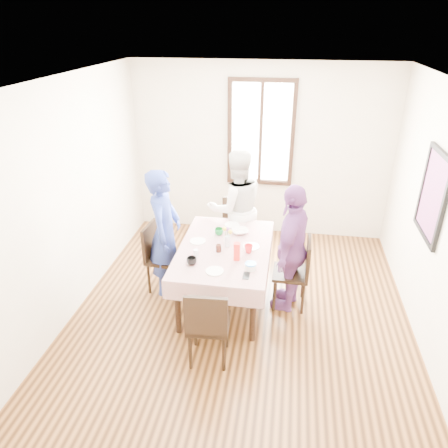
{
  "coord_description": "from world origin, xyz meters",
  "views": [
    {
      "loc": [
        0.45,
        -4.08,
        3.24
      ],
      "look_at": [
        -0.24,
        0.17,
        1.1
      ],
      "focal_mm": 33.52,
      "sensor_mm": 36.0,
      "label": 1
    }
  ],
  "objects_px": {
    "person_left": "(165,233)",
    "person_far": "(236,207)",
    "person_right": "(291,248)",
    "chair_far": "(236,231)",
    "dining_table": "(225,275)",
    "chair_near": "(209,323)",
    "chair_right": "(290,273)",
    "chair_left": "(165,258)"
  },
  "relations": [
    {
      "from": "person_far",
      "to": "chair_right",
      "type": "bearing_deg",
      "value": 106.13
    },
    {
      "from": "chair_left",
      "to": "person_left",
      "type": "xyz_separation_m",
      "value": [
        0.02,
        0.0,
        0.37
      ]
    },
    {
      "from": "chair_right",
      "to": "person_far",
      "type": "xyz_separation_m",
      "value": [
        -0.8,
        0.96,
        0.39
      ]
    },
    {
      "from": "person_left",
      "to": "person_far",
      "type": "bearing_deg",
      "value": -43.24
    },
    {
      "from": "chair_far",
      "to": "dining_table",
      "type": "bearing_deg",
      "value": 85.65
    },
    {
      "from": "person_left",
      "to": "person_far",
      "type": "xyz_separation_m",
      "value": [
        0.78,
        0.86,
        0.02
      ]
    },
    {
      "from": "chair_far",
      "to": "chair_left",
      "type": "bearing_deg",
      "value": 43.46
    },
    {
      "from": "chair_right",
      "to": "chair_near",
      "type": "distance_m",
      "value": 1.33
    },
    {
      "from": "chair_left",
      "to": "chair_near",
      "type": "bearing_deg",
      "value": 39.86
    },
    {
      "from": "chair_left",
      "to": "chair_far",
      "type": "relative_size",
      "value": 1.0
    },
    {
      "from": "chair_far",
      "to": "person_right",
      "type": "distance_m",
      "value": 1.29
    },
    {
      "from": "chair_far",
      "to": "chair_near",
      "type": "height_order",
      "value": "same"
    },
    {
      "from": "chair_right",
      "to": "person_left",
      "type": "distance_m",
      "value": 1.62
    },
    {
      "from": "chair_left",
      "to": "chair_right",
      "type": "height_order",
      "value": "same"
    },
    {
      "from": "chair_near",
      "to": "person_far",
      "type": "bearing_deg",
      "value": 85.94
    },
    {
      "from": "chair_far",
      "to": "person_far",
      "type": "distance_m",
      "value": 0.39
    },
    {
      "from": "dining_table",
      "to": "chair_left",
      "type": "distance_m",
      "value": 0.82
    },
    {
      "from": "chair_left",
      "to": "person_far",
      "type": "distance_m",
      "value": 1.24
    },
    {
      "from": "chair_left",
      "to": "person_far",
      "type": "height_order",
      "value": "person_far"
    },
    {
      "from": "dining_table",
      "to": "person_far",
      "type": "xyz_separation_m",
      "value": [
        0.0,
        1.0,
        0.47
      ]
    },
    {
      "from": "chair_far",
      "to": "person_left",
      "type": "xyz_separation_m",
      "value": [
        -0.78,
        -0.88,
        0.37
      ]
    },
    {
      "from": "dining_table",
      "to": "person_far",
      "type": "relative_size",
      "value": 0.88
    },
    {
      "from": "chair_far",
      "to": "chair_right",
      "type": "bearing_deg",
      "value": 125.01
    },
    {
      "from": "chair_near",
      "to": "person_left",
      "type": "xyz_separation_m",
      "value": [
        -0.78,
        1.16,
        0.37
      ]
    },
    {
      "from": "chair_right",
      "to": "chair_near",
      "type": "height_order",
      "value": "same"
    },
    {
      "from": "dining_table",
      "to": "chair_right",
      "type": "height_order",
      "value": "chair_right"
    },
    {
      "from": "chair_right",
      "to": "chair_near",
      "type": "relative_size",
      "value": 1.0
    },
    {
      "from": "person_far",
      "to": "person_right",
      "type": "distance_m",
      "value": 1.23
    },
    {
      "from": "chair_near",
      "to": "person_right",
      "type": "xyz_separation_m",
      "value": [
        0.78,
        1.07,
        0.34
      ]
    },
    {
      "from": "dining_table",
      "to": "person_right",
      "type": "xyz_separation_m",
      "value": [
        0.78,
        0.05,
        0.42
      ]
    },
    {
      "from": "chair_right",
      "to": "person_left",
      "type": "xyz_separation_m",
      "value": [
        -1.58,
        0.09,
        0.37
      ]
    },
    {
      "from": "chair_far",
      "to": "person_right",
      "type": "height_order",
      "value": "person_right"
    },
    {
      "from": "chair_left",
      "to": "chair_far",
      "type": "distance_m",
      "value": 1.19
    },
    {
      "from": "chair_far",
      "to": "person_far",
      "type": "relative_size",
      "value": 0.54
    },
    {
      "from": "person_far",
      "to": "chair_left",
      "type": "bearing_deg",
      "value": 23.43
    },
    {
      "from": "chair_near",
      "to": "person_left",
      "type": "relative_size",
      "value": 0.55
    },
    {
      "from": "chair_near",
      "to": "chair_far",
      "type": "bearing_deg",
      "value": 85.94
    },
    {
      "from": "dining_table",
      "to": "chair_far",
      "type": "bearing_deg",
      "value": 90.0
    },
    {
      "from": "person_far",
      "to": "person_right",
      "type": "bearing_deg",
      "value": 105.37
    },
    {
      "from": "chair_left",
      "to": "chair_near",
      "type": "relative_size",
      "value": 1.0
    },
    {
      "from": "chair_right",
      "to": "person_left",
      "type": "bearing_deg",
      "value": 87.44
    },
    {
      "from": "chair_left",
      "to": "chair_far",
      "type": "height_order",
      "value": "same"
    }
  ]
}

